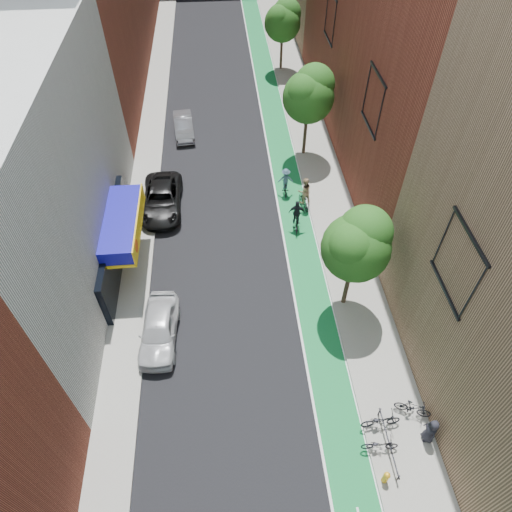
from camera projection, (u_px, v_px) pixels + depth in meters
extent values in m
cube|color=#147433|center=(279.00, 140.00, 35.65)|extent=(2.00, 68.00, 0.01)
cube|color=gray|center=(150.00, 146.00, 35.02)|extent=(2.00, 68.00, 0.15)
cube|color=gray|center=(311.00, 138.00, 35.75)|extent=(3.00, 68.00, 0.15)
cube|color=silver|center=(9.00, 187.00, 22.29)|extent=(8.00, 20.00, 12.00)
cylinder|color=#332619|center=(347.00, 284.00, 23.76)|extent=(0.24, 0.24, 3.30)
sphere|color=#194D14|center=(356.00, 248.00, 21.75)|extent=(3.36, 3.36, 3.36)
sphere|color=#194D14|center=(365.00, 232.00, 21.44)|extent=(2.64, 2.64, 2.64)
sphere|color=#194D14|center=(353.00, 246.00, 21.17)|extent=(2.40, 2.40, 2.40)
cylinder|color=#332619|center=(305.00, 134.00, 33.13)|extent=(0.24, 0.24, 3.47)
sphere|color=#194D14|center=(308.00, 97.00, 31.01)|extent=(3.53, 3.53, 3.53)
sphere|color=#194D14|center=(314.00, 84.00, 30.68)|extent=(2.77, 2.77, 2.77)
sphere|color=#194D14|center=(305.00, 93.00, 30.42)|extent=(2.52, 2.52, 2.52)
cylinder|color=#332619|center=(281.00, 53.00, 42.66)|extent=(0.24, 0.24, 3.19)
sphere|color=#194D14|center=(282.00, 23.00, 40.71)|extent=(3.25, 3.25, 3.25)
sphere|color=#194D14|center=(287.00, 13.00, 40.43)|extent=(2.55, 2.55, 2.55)
sphere|color=#194D14|center=(280.00, 19.00, 40.15)|extent=(2.32, 2.32, 2.32)
imported|color=silver|center=(159.00, 329.00, 22.93)|extent=(2.05, 4.55, 1.52)
imported|color=black|center=(162.00, 199.00, 29.73)|extent=(2.51, 5.37, 1.49)
imported|color=gray|center=(184.00, 126.00, 35.81)|extent=(1.79, 4.19, 1.34)
imported|color=black|center=(304.00, 202.00, 30.00)|extent=(0.80, 1.59, 0.92)
imported|color=#A2845E|center=(304.00, 191.00, 29.45)|extent=(1.07, 0.93, 1.90)
imported|color=black|center=(296.00, 223.00, 28.65)|extent=(0.87, 1.82, 0.92)
imported|color=black|center=(297.00, 212.00, 28.16)|extent=(1.07, 0.58, 1.74)
imported|color=black|center=(285.00, 188.00, 30.97)|extent=(0.51, 1.57, 0.93)
imported|color=#3F5F72|center=(286.00, 179.00, 30.54)|extent=(1.03, 0.62, 1.56)
imported|color=black|center=(380.00, 445.00, 19.25)|extent=(1.61, 0.65, 0.83)
imported|color=black|center=(413.00, 408.00, 20.26)|extent=(1.68, 1.09, 0.98)
imported|color=black|center=(381.00, 420.00, 19.90)|extent=(1.80, 0.70, 0.93)
imported|color=black|center=(431.00, 431.00, 19.30)|extent=(0.49, 0.75, 1.53)
cylinder|color=#F0A81C|center=(385.00, 478.00, 18.48)|extent=(0.25, 0.25, 0.56)
sphere|color=#F0A81C|center=(387.00, 475.00, 18.22)|extent=(0.27, 0.27, 0.27)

